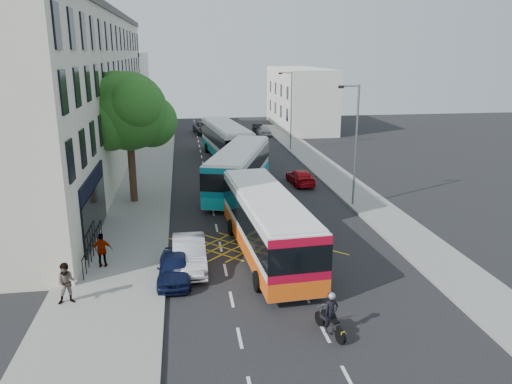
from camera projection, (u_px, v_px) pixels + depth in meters
name	position (u px, v px, depth m)	size (l,w,h in m)	color
ground	(305.00, 294.00, 21.69)	(120.00, 120.00, 0.00)	black
pavement_left	(135.00, 202.00, 34.75)	(5.00, 70.00, 0.15)	gray
pavement_right	(355.00, 192.00, 37.00)	(3.00, 70.00, 0.15)	gray
terrace_main	(71.00, 94.00, 41.18)	(8.30, 45.00, 13.50)	beige
terrace_far	(117.00, 89.00, 70.70)	(8.00, 20.00, 10.00)	silver
building_right	(300.00, 98.00, 67.83)	(6.00, 18.00, 8.00)	silver
street_tree	(128.00, 112.00, 33.02)	(6.30, 5.70, 8.80)	#382619
lamp_near	(355.00, 139.00, 32.73)	(1.45, 0.15, 8.00)	slate
lamp_far	(290.00, 107.00, 51.76)	(1.45, 0.15, 8.00)	slate
railings	(93.00, 246.00, 25.17)	(0.08, 5.60, 1.14)	black
bus_near	(267.00, 224.00, 25.41)	(3.46, 11.77, 3.27)	silver
bus_mid	(239.00, 169.00, 36.96)	(6.22, 12.07, 3.32)	silver
bus_far	(226.00, 140.00, 48.72)	(4.25, 12.25, 3.37)	silver
motorbike	(331.00, 315.00, 18.40)	(0.75, 1.89, 1.72)	black
parked_car_blue	(174.00, 267.00, 22.86)	(1.51, 3.76, 1.28)	#0D1434
parked_car_silver	(189.00, 254.00, 24.15)	(1.56, 4.46, 1.47)	#A8A9B0
red_hatchback	(301.00, 177.00, 39.45)	(1.63, 4.01, 1.16)	#AD070F
distant_car_grey	(205.00, 128.00, 63.61)	(2.40, 5.20, 1.45)	#3C3F44
distant_car_silver	(264.00, 131.00, 62.03)	(1.53, 3.80, 1.29)	#ACAEB4
distant_car_dark	(257.00, 128.00, 64.81)	(1.25, 3.58, 1.18)	black
pedestrian_near	(67.00, 283.00, 20.40)	(0.86, 0.67, 1.77)	gray
pedestrian_far	(102.00, 250.00, 23.90)	(0.99, 0.41, 1.69)	gray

